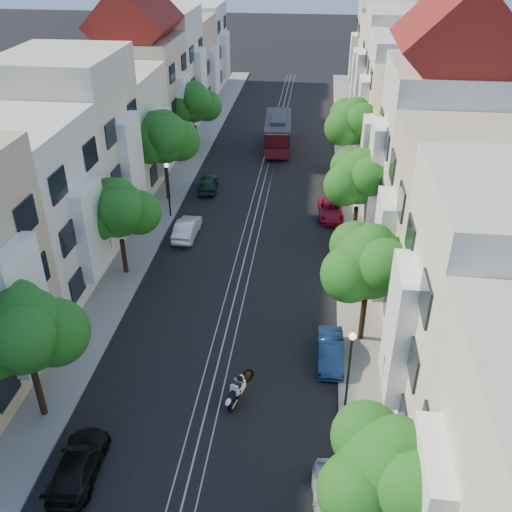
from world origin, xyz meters
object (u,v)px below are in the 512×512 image
(tree_w_b, at_px, (119,211))
(tree_w_d, at_px, (195,104))
(tree_e_d, at_px, (355,123))
(parked_car_e_far, at_px, (331,210))
(tree_e_a, at_px, (392,473))
(parked_car_w_far, at_px, (208,183))
(tree_e_b, at_px, (370,264))
(parked_car_e_near, at_px, (330,499))
(lamp_west, at_px, (168,182))
(parked_car_w_mid, at_px, (187,228))
(lamp_east, at_px, (350,360))
(sportbike_rider, at_px, (239,388))
(cable_car, at_px, (278,131))
(tree_w_a, at_px, (24,332))
(tree_w_c, at_px, (164,138))
(tree_e_c, at_px, (360,179))
(parked_car_w_near, at_px, (78,464))
(parked_car_e_mid, at_px, (330,351))

(tree_w_b, xyz_separation_m, tree_w_d, (0.00, 22.00, 0.20))
(tree_e_d, bearing_deg, parked_car_e_far, -102.38)
(tree_e_a, distance_m, parked_car_w_far, 32.59)
(tree_e_b, bearing_deg, parked_car_e_near, -99.14)
(lamp_west, height_order, parked_car_w_mid, lamp_west)
(parked_car_w_mid, bearing_deg, tree_w_d, -79.83)
(tree_e_a, distance_m, lamp_west, 28.51)
(lamp_east, bearing_deg, sportbike_rider, -177.98)
(tree_e_a, height_order, tree_e_b, tree_e_b)
(cable_car, xyz_separation_m, parked_car_e_far, (5.10, -14.21, -1.20))
(tree_e_b, bearing_deg, parked_car_e_far, 96.56)
(tree_e_b, xyz_separation_m, parked_car_e_near, (-1.66, -10.32, -4.15))
(tree_w_a, xyz_separation_m, parked_car_w_mid, (2.74, 17.23, -4.10))
(tree_e_b, distance_m, lamp_west, 18.90)
(cable_car, xyz_separation_m, parked_car_w_far, (-4.90, -10.44, -1.13))
(tree_w_a, relative_size, parked_car_e_near, 1.96)
(tree_e_b, bearing_deg, tree_w_c, 131.99)
(tree_e_c, xyz_separation_m, tree_w_c, (-14.40, 5.00, 0.47))
(parked_car_w_near, bearing_deg, parked_car_e_mid, -143.78)
(cable_car, relative_size, parked_car_e_far, 1.98)
(tree_w_d, bearing_deg, cable_car, 12.15)
(lamp_east, relative_size, parked_car_e_far, 1.05)
(parked_car_e_far, bearing_deg, parked_car_e_near, -92.67)
(sportbike_rider, bearing_deg, tree_w_c, 133.55)
(parked_car_e_mid, xyz_separation_m, parked_car_w_mid, (-10.00, 12.04, 0.04))
(tree_w_b, xyz_separation_m, parked_car_e_mid, (12.74, -6.81, -3.81))
(tree_w_c, xyz_separation_m, lamp_west, (0.84, -2.98, -2.22))
(cable_car, bearing_deg, tree_e_b, -79.80)
(parked_car_e_far, xyz_separation_m, parked_car_w_near, (-10.00, -24.31, 0.05))
(tree_e_a, relative_size, tree_e_c, 0.96)
(tree_w_d, height_order, lamp_east, tree_w_d)
(sportbike_rider, bearing_deg, tree_w_b, 151.66)
(parked_car_w_far, bearing_deg, tree_w_c, 33.40)
(parked_car_e_mid, height_order, parked_car_w_near, parked_car_w_near)
(tree_e_d, bearing_deg, parked_car_w_mid, -134.73)
(tree_w_b, relative_size, parked_car_w_near, 1.53)
(lamp_west, relative_size, cable_car, 0.53)
(tree_e_d, xyz_separation_m, tree_w_c, (-14.40, -6.00, 0.20))
(lamp_east, distance_m, parked_car_w_near, 11.98)
(lamp_east, relative_size, lamp_west, 1.00)
(parked_car_w_near, bearing_deg, tree_e_c, -121.85)
(parked_car_e_far, bearing_deg, tree_e_b, -86.10)
(parked_car_w_near, height_order, parked_car_w_far, parked_car_w_far)
(tree_e_c, bearing_deg, tree_w_b, -157.38)
(tree_e_d, bearing_deg, tree_w_d, 160.85)
(tree_w_b, xyz_separation_m, tree_w_c, (0.00, 11.00, 0.67))
(sportbike_rider, bearing_deg, tree_e_d, 99.38)
(tree_e_b, relative_size, tree_e_d, 0.98)
(lamp_west, xyz_separation_m, parked_car_w_mid, (1.90, -2.80, -2.21))
(tree_w_b, distance_m, tree_w_d, 22.00)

